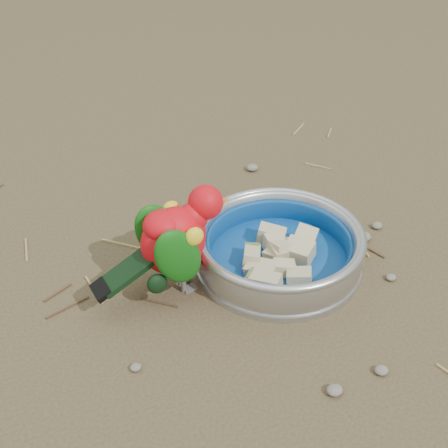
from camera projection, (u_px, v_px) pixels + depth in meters
name	position (u px, v px, depth m)	size (l,w,h in m)	color
ground	(237.00, 306.00, 0.85)	(60.00, 60.00, 0.00)	#4E402A
food_bowl	(278.00, 261.00, 0.91)	(0.24, 0.24, 0.02)	#B2B2BA
bowl_wall	(279.00, 245.00, 0.89)	(0.24, 0.24, 0.04)	#B2B2BA
fruit_wedges	(279.00, 249.00, 0.90)	(0.15, 0.15, 0.03)	tan
lory_parrot	(176.00, 247.00, 0.83)	(0.09, 0.18, 0.15)	red
ground_debris	(204.00, 266.00, 0.91)	(0.90, 0.80, 0.01)	olive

